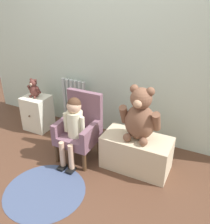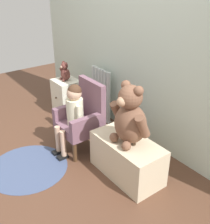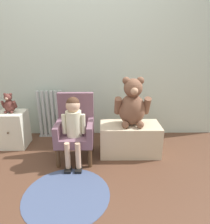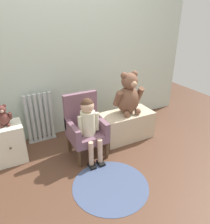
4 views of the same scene
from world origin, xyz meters
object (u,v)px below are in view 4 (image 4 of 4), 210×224
Objects in this scene: large_teddy_bear at (129,95)px; floor_rug at (110,185)px; child_armchair at (85,127)px; small_dresser at (9,143)px; small_teddy_bear at (3,117)px; radiator at (40,118)px; low_bench at (126,125)px; child_figure at (89,121)px.

floor_rug is at bearing -132.31° from large_teddy_bear.
floor_rug is at bearing -91.05° from child_armchair.
small_dresser is at bearing 162.06° from child_armchair.
floor_rug is (0.83, -0.92, -0.57)m from small_teddy_bear.
child_armchair is 0.70m from large_teddy_bear.
radiator is 1.46× the size of small_dresser.
small_teddy_bear is (-0.00, 0.00, 0.34)m from small_dresser.
low_bench is 0.99m from floor_rug.
small_dresser is at bearing -147.89° from radiator.
child_armchair is at bearing -17.94° from small_dresser.
large_teddy_bear is at bearing 6.56° from child_armchair.
large_teddy_bear is (0.01, 0.00, 0.43)m from low_bench.
child_figure is (0.84, -0.39, 0.26)m from small_dresser.
child_armchair is 0.66m from low_bench.
radiator is 1.20× the size of large_teddy_bear.
large_teddy_bear reaches higher than floor_rug.
small_teddy_bear is (-1.48, 0.20, 0.38)m from low_bench.
child_figure is (0.00, -0.12, 0.13)m from child_armchair.
small_dresser is 0.89m from child_armchair.
small_teddy_bear is at bearing -148.36° from radiator.
small_dresser reaches higher than floor_rug.
radiator is at bearing 32.11° from small_dresser.
small_dresser is at bearing -18.61° from small_teddy_bear.
radiator is 0.51m from small_dresser.
child_armchair is 1.33× the size of large_teddy_bear.
large_teddy_bear is (1.06, -0.46, 0.28)m from radiator.
small_dresser is 0.66× the size of low_bench.
radiator reaches higher than small_dresser.
child_figure is at bearing 88.73° from floor_rug.
small_dresser is 0.61× the size of child_figure.
child_armchair is 3.03× the size of small_teddy_bear.
large_teddy_bear is 0.72× the size of floor_rug.
small_teddy_bear reaches higher than radiator.
radiator is at bearing 122.53° from child_figure.
small_dresser is 0.82× the size of large_teddy_bear.
large_teddy_bear is (1.49, -0.20, 0.39)m from small_dresser.
child_armchair is at bearing -17.95° from small_teddy_bear.
low_bench is (1.47, -0.20, -0.04)m from small_dresser.
small_teddy_bear is at bearing 172.44° from large_teddy_bear.
small_teddy_bear is (-1.49, 0.20, -0.05)m from large_teddy_bear.
child_armchair is at bearing -173.44° from large_teddy_bear.
low_bench is at bearing 48.13° from floor_rug.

